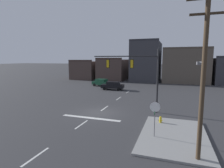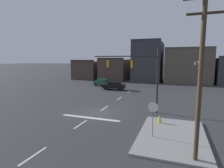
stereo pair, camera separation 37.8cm
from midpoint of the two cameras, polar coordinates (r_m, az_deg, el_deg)
ground_plane at (r=21.20m, az=-3.80°, el=-8.80°), size 400.00×400.00×0.00m
sidewalk_near_corner at (r=15.79m, az=18.72°, el=-14.83°), size 5.00×8.00×0.15m
stop_bar_paint at (r=19.46m, az=-6.18°, el=-10.34°), size 6.40×0.50×0.01m
lane_centreline at (r=22.97m, az=-1.80°, el=-7.47°), size 0.16×26.40×0.01m
signal_mast_near_side at (r=21.18m, az=8.58°, el=4.12°), size 7.64×0.39×7.13m
stop_sign at (r=14.34m, az=13.33°, el=-8.18°), size 0.76×0.64×2.83m
car_lot_nearside at (r=41.20m, az=-2.48°, el=0.51°), size 4.70×2.77×1.61m
car_lot_middle at (r=36.35m, az=0.93°, el=-0.45°), size 4.54×2.12×1.61m
utility_pole at (r=11.51m, az=26.49°, el=3.21°), size 2.20×2.35×9.82m
fire_hydrant at (r=18.04m, az=15.09°, el=-10.95°), size 0.40×0.30×0.75m
building_row at (r=52.33m, az=13.75°, el=5.27°), size 45.70×11.89×11.03m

